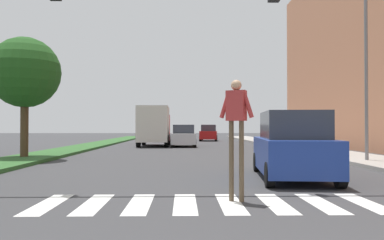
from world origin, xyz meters
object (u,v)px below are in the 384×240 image
street_lamp_right (364,54)px  pedestrian_performer (236,120)px  sedan_far_horizon (182,132)px  tree_mid (25,73)px  sedan_distant (209,133)px  truck_box_delivery (154,126)px  suv_crossing (292,147)px  traffic_light_gantry (57,12)px  sedan_midblock (184,136)px

street_lamp_right → pedestrian_performer: (-6.48, -8.40, -2.93)m
pedestrian_performer → sedan_far_horizon: pedestrian_performer is taller
pedestrian_performer → sedan_far_horizon: bearing=91.5°
tree_mid → pedestrian_performer: (8.46, -10.61, -2.38)m
sedan_distant → truck_box_delivery: size_ratio=0.69×
sedan_distant → suv_crossing: bearing=-89.3°
pedestrian_performer → traffic_light_gantry: bearing=156.5°
traffic_light_gantry → sedan_far_horizon: traffic_light_gantry is taller
sedan_far_horizon → truck_box_delivery: truck_box_delivery is taller
street_lamp_right → pedestrian_performer: 11.00m
pedestrian_performer → street_lamp_right: bearing=52.4°
tree_mid → sedan_distant: bearing=68.1°
traffic_light_gantry → pedestrian_performer: bearing=-23.5°
suv_crossing → sedan_midblock: bearing=99.3°
sedan_distant → pedestrian_performer: bearing=-92.7°
truck_box_delivery → suv_crossing: bearing=-74.8°
truck_box_delivery → sedan_midblock: bearing=-20.2°
traffic_light_gantry → sedan_midblock: 21.72m
tree_mid → pedestrian_performer: 13.78m
pedestrian_performer → truck_box_delivery: truck_box_delivery is taller
tree_mid → truck_box_delivery: (5.08, 13.27, -2.41)m
pedestrian_performer → suv_crossing: (2.13, 3.57, -0.73)m
tree_mid → suv_crossing: 13.09m
tree_mid → sedan_far_horizon: tree_mid is taller
pedestrian_performer → suv_crossing: pedestrian_performer is taller
street_lamp_right → truck_box_delivery: street_lamp_right is taller
tree_mid → sedan_far_horizon: (7.15, 40.09, -3.23)m
street_lamp_right → sedan_midblock: bearing=117.2°
street_lamp_right → tree_mid: bearing=171.6°
sedan_far_horizon → truck_box_delivery: 26.91m
traffic_light_gantry → sedan_midblock: bearing=81.4°
suv_crossing → traffic_light_gantry: bearing=-164.9°
tree_mid → sedan_midblock: tree_mid is taller
pedestrian_performer → sedan_distant: (1.72, 35.88, -0.85)m
traffic_light_gantry → pedestrian_performer: (4.25, -1.85, -2.74)m
sedan_midblock → sedan_distant: size_ratio=1.04×
pedestrian_performer → sedan_midblock: 23.07m
sedan_midblock → truck_box_delivery: truck_box_delivery is taller
sedan_midblock → truck_box_delivery: (-2.33, 0.85, 0.85)m
street_lamp_right → traffic_light_gantry: bearing=-148.6°
suv_crossing → pedestrian_performer: bearing=-120.8°
pedestrian_performer → truck_box_delivery: size_ratio=0.40×
traffic_light_gantry → sedan_distant: size_ratio=2.36×
pedestrian_performer → sedan_midblock: pedestrian_performer is taller
pedestrian_performer → sedan_far_horizon: (-1.30, 50.70, -0.85)m
street_lamp_right → sedan_midblock: size_ratio=1.68×
sedan_midblock → sedan_distant: (2.77, 12.85, 0.03)m
tree_mid → sedan_far_horizon: 40.85m
sedan_far_horizon → traffic_light_gantry: bearing=-93.5°
suv_crossing → truck_box_delivery: truck_box_delivery is taller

